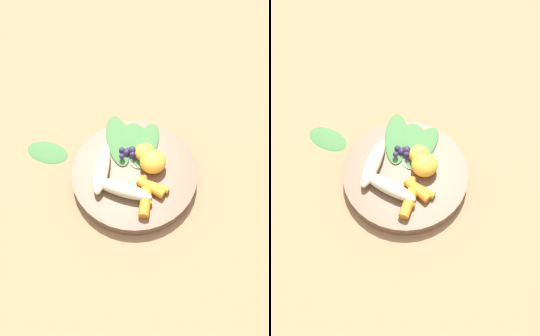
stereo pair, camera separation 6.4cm
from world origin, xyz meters
The scene contains 16 objects.
ground_plane centered at (0.00, 0.00, 0.00)m, with size 2.40×2.40×0.00m, color #99704C.
bowl centered at (0.00, 0.00, 0.01)m, with size 0.24×0.24×0.03m, color brown.
banana_peeled_left centered at (0.05, 0.02, 0.04)m, with size 0.11×0.03×0.03m, color beige.
banana_peeled_right centered at (0.04, -0.04, 0.04)m, with size 0.11×0.03×0.03m, color beige.
orange_segment_near centered at (-0.04, -0.01, 0.04)m, with size 0.04×0.04×0.03m, color #F4A833.
orange_segment_far centered at (-0.03, 0.02, 0.04)m, with size 0.05×0.05×0.04m, color #F4A833.
carrot_front centered at (0.04, 0.06, 0.03)m, with size 0.02×0.02×0.05m, color orange.
carrot_mid_left centered at (0.02, 0.05, 0.03)m, with size 0.01×0.01×0.06m, color orange.
carrot_mid_right centered at (0.01, 0.05, 0.03)m, with size 0.02×0.02×0.05m, color orange.
carrot_rear centered at (0.00, 0.05, 0.03)m, with size 0.01×0.01×0.05m, color orange.
blueberry_pile centered at (-0.02, -0.03, 0.03)m, with size 0.04×0.04×0.03m.
coconut_shred_patch centered at (-0.02, -0.01, 0.03)m, with size 0.04×0.04×0.00m, color white.
kale_leaf_left centered at (-0.06, -0.02, 0.03)m, with size 0.11×0.05×0.01m, color #3D7038.
kale_leaf_right centered at (-0.05, -0.05, 0.03)m, with size 0.09×0.06×0.01m, color #3D7038.
kale_leaf_rear centered at (-0.03, -0.07, 0.03)m, with size 0.13×0.05×0.01m, color #3D7038.
kale_leaf_stray centered at (0.08, -0.17, 0.00)m, with size 0.09×0.05×0.01m, color #3D7038.
Camera 2 is at (0.19, 0.27, 0.59)m, focal length 36.42 mm.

